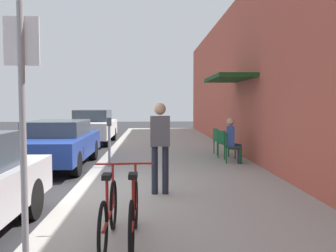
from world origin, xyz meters
The scene contains 14 objects.
ground_plane centered at (0.00, 0.00, 0.00)m, with size 60.00×60.00×0.00m, color #2D2D30.
sidewalk_slab centered at (2.25, 2.00, 0.06)m, with size 4.50×32.00×0.12m, color #9E9B93.
building_facade centered at (4.65, 2.01, 2.71)m, with size 1.40×32.00×5.42m.
parked_car_1 centered at (-1.10, 3.15, 0.70)m, with size 1.80×4.40×1.33m.
parked_car_2 centered at (-1.10, 9.40, 0.78)m, with size 1.80×4.40×1.53m.
parking_meter centered at (0.45, 2.45, 0.89)m, with size 0.12×0.10×1.32m.
street_sign centered at (0.40, -3.86, 1.64)m, with size 0.32×0.06×2.60m.
bicycle_0 centered at (1.36, -2.90, 0.48)m, with size 0.46×1.71×0.90m.
bicycle_1 centered at (1.06, -2.93, 0.48)m, with size 0.46×1.71×0.90m.
cafe_chair_0 centered at (3.82, 2.94, 0.62)m, with size 0.51×0.51×0.87m.
seated_patron_0 centered at (3.88, 2.93, 0.82)m, with size 0.48×0.42×1.29m.
cafe_chair_1 centered at (3.82, 3.78, 0.62)m, with size 0.56×0.56×0.87m.
cafe_chair_2 centered at (3.82, 4.68, 0.62)m, with size 0.49×0.49×0.87m.
pedestrian_standing centered at (1.73, -0.53, 1.12)m, with size 0.36×0.22×1.70m.
Camera 1 is at (1.57, -7.22, 1.80)m, focal length 38.71 mm.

